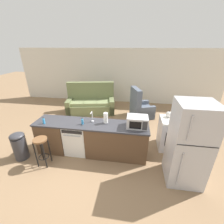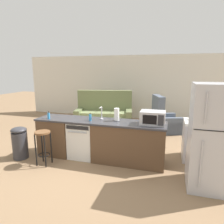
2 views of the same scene
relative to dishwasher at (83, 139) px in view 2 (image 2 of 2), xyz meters
name	(u,v)px [view 2 (image 2 of 2)]	position (x,y,z in m)	size (l,w,h in m)	color
ground_plane	(94,157)	(0.25, 0.00, -0.42)	(24.00, 24.00, 0.00)	#896B4C
wall_back	(137,87)	(0.55, 4.20, 0.88)	(10.00, 0.06, 2.60)	silver
kitchen_counter	(103,141)	(0.49, 0.00, 0.00)	(2.94, 0.66, 0.90)	brown
dishwasher	(83,139)	(0.00, 0.00, 0.00)	(0.58, 0.61, 0.84)	white
stove_range	(201,141)	(2.60, 0.55, 0.03)	(0.76, 0.68, 0.90)	#B7B7BC
refrigerator	(212,138)	(2.60, -0.55, 0.48)	(0.72, 0.73, 1.79)	#B7B7BC
microwave	(153,118)	(1.57, 0.00, 0.62)	(0.50, 0.37, 0.28)	#B7B7BC
sink_faucet	(101,114)	(0.43, 0.07, 0.61)	(0.07, 0.18, 0.30)	silver
paper_towel_roll	(117,115)	(0.78, 0.08, 0.62)	(0.14, 0.14, 0.28)	#4C4C51
soap_bottle	(90,117)	(0.21, -0.07, 0.55)	(0.06, 0.06, 0.18)	#338CCC
dish_soap_bottle	(49,116)	(-0.76, -0.19, 0.55)	(0.06, 0.06, 0.18)	#338CCC
kettle	(194,116)	(2.43, 0.68, 0.56)	(0.21, 0.17, 0.19)	silver
bar_stool	(43,141)	(-0.64, -0.62, 0.11)	(0.32, 0.32, 0.74)	brown
trash_bin	(20,142)	(-1.36, -0.50, -0.04)	(0.35, 0.35, 0.74)	#333338
couch	(104,115)	(-0.40, 2.71, -0.03)	(2.14, 1.27, 1.27)	#667047
armchair	(163,121)	(1.72, 2.52, -0.07)	(1.03, 1.06, 1.20)	#515B6B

